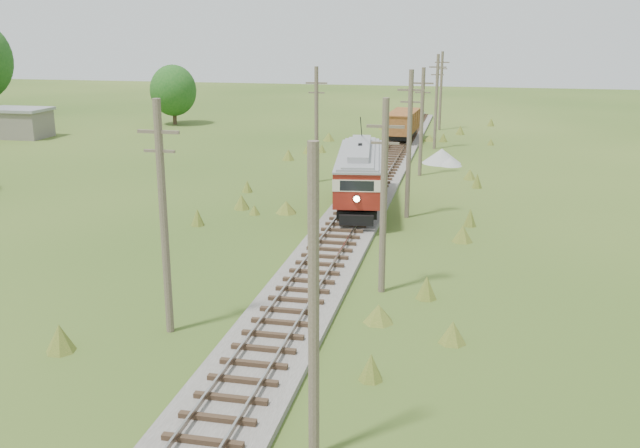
# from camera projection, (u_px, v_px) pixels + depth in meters

# --- Properties ---
(railbed_main) EXTENTS (3.60, 96.00, 0.57)m
(railbed_main) POSITION_uv_depth(u_px,v_px,m) (363.00, 201.00, 47.59)
(railbed_main) COLOR #605B54
(railbed_main) RESTS_ON ground
(streetcar) EXTENTS (4.28, 12.10, 5.47)m
(streetcar) POSITION_uv_depth(u_px,v_px,m) (360.00, 170.00, 45.43)
(streetcar) COLOR black
(streetcar) RESTS_ON ground
(gondola) EXTENTS (2.92, 7.82, 2.55)m
(gondola) POSITION_uv_depth(u_px,v_px,m) (403.00, 123.00, 71.87)
(gondola) COLOR black
(gondola) RESTS_ON ground
(gravel_pile) EXTENTS (3.48, 3.69, 1.27)m
(gravel_pile) POSITION_uv_depth(u_px,v_px,m) (443.00, 157.00, 61.11)
(gravel_pile) COLOR gray
(gravel_pile) RESTS_ON ground
(utility_pole_r_1) EXTENTS (0.30, 0.30, 8.80)m
(utility_pole_r_1) POSITION_uv_depth(u_px,v_px,m) (314.00, 309.00, 18.52)
(utility_pole_r_1) COLOR brown
(utility_pole_r_1) RESTS_ON ground
(utility_pole_r_2) EXTENTS (1.60, 0.30, 8.60)m
(utility_pole_r_2) POSITION_uv_depth(u_px,v_px,m) (384.00, 195.00, 30.72)
(utility_pole_r_2) COLOR brown
(utility_pole_r_2) RESTS_ON ground
(utility_pole_r_3) EXTENTS (1.60, 0.30, 9.00)m
(utility_pole_r_3) POSITION_uv_depth(u_px,v_px,m) (409.00, 143.00, 42.92)
(utility_pole_r_3) COLOR brown
(utility_pole_r_3) RESTS_ON ground
(utility_pole_r_4) EXTENTS (1.60, 0.30, 8.40)m
(utility_pole_r_4) POSITION_uv_depth(u_px,v_px,m) (422.00, 121.00, 55.28)
(utility_pole_r_4) COLOR brown
(utility_pole_r_4) RESTS_ON ground
(utility_pole_r_5) EXTENTS (1.60, 0.30, 8.90)m
(utility_pole_r_5) POSITION_uv_depth(u_px,v_px,m) (436.00, 101.00, 67.37)
(utility_pole_r_5) COLOR brown
(utility_pole_r_5) RESTS_ON ground
(utility_pole_r_6) EXTENTS (1.60, 0.30, 8.70)m
(utility_pole_r_6) POSITION_uv_depth(u_px,v_px,m) (441.00, 90.00, 79.68)
(utility_pole_r_6) COLOR brown
(utility_pole_r_6) RESTS_ON ground
(utility_pole_l_a) EXTENTS (1.60, 0.30, 9.00)m
(utility_pole_l_a) POSITION_uv_depth(u_px,v_px,m) (163.00, 217.00, 26.52)
(utility_pole_l_a) COLOR brown
(utility_pole_l_a) RESTS_ON ground
(utility_pole_l_b) EXTENTS (1.60, 0.30, 8.60)m
(utility_pole_l_b) POSITION_uv_depth(u_px,v_px,m) (316.00, 124.00, 53.00)
(utility_pole_l_b) COLOR brown
(utility_pole_l_b) RESTS_ON ground
(tree_mid_a) EXTENTS (5.46, 5.46, 7.03)m
(tree_mid_a) POSITION_uv_depth(u_px,v_px,m) (173.00, 90.00, 84.21)
(tree_mid_a) COLOR #38281C
(tree_mid_a) RESTS_ON ground
(shed) EXTENTS (6.40, 4.40, 3.10)m
(shed) POSITION_uv_depth(u_px,v_px,m) (18.00, 123.00, 75.06)
(shed) COLOR slate
(shed) RESTS_ON ground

